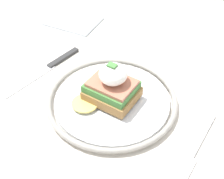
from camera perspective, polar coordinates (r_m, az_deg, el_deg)
dining_table at (r=0.70m, az=1.21°, el=-6.81°), size 1.02×0.74×0.72m
plate at (r=0.58m, az=-0.00°, el=-1.96°), size 0.24×0.24×0.02m
sandwich at (r=0.56m, az=-0.08°, el=0.63°), size 0.10×0.10×0.08m
fork at (r=0.54m, az=15.28°, el=-9.84°), size 0.02×0.15×0.00m
knife at (r=0.68m, az=-11.47°, el=4.01°), size 0.04×0.20×0.01m
napkin at (r=0.82m, az=-7.16°, el=12.33°), size 0.14×0.11×0.01m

